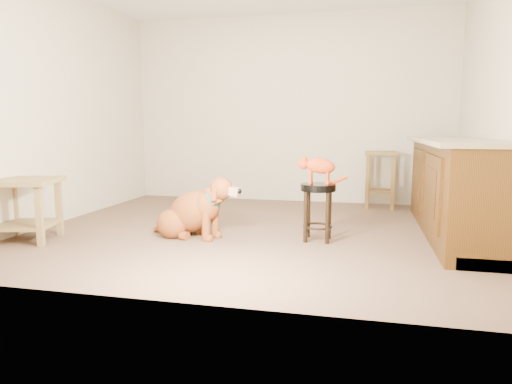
% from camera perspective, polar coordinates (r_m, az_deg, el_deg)
% --- Properties ---
extents(floor, '(4.50, 4.00, 0.01)m').
position_cam_1_polar(floor, '(4.70, 0.14, -4.84)').
color(floor, brown).
rests_on(floor, ground).
extents(room_shell, '(4.54, 4.04, 2.62)m').
position_cam_1_polar(room_shell, '(4.62, 0.14, 15.86)').
color(room_shell, '#BFB29A').
rests_on(room_shell, ground).
extents(cabinet_run, '(0.70, 2.56, 0.94)m').
position_cam_1_polar(cabinet_run, '(4.89, 23.82, 0.21)').
color(cabinet_run, '#41260B').
rests_on(cabinet_run, ground).
extents(padded_stool, '(0.33, 0.33, 0.53)m').
position_cam_1_polar(padded_stool, '(4.26, 7.75, -1.06)').
color(padded_stool, black).
rests_on(padded_stool, ground).
extents(wood_stool, '(0.42, 0.42, 0.74)m').
position_cam_1_polar(wood_stool, '(6.20, 15.28, 1.64)').
color(wood_stool, brown).
rests_on(wood_stool, ground).
extents(side_table, '(0.68, 0.68, 0.58)m').
position_cam_1_polar(side_table, '(4.73, -26.86, -0.91)').
color(side_table, olive).
rests_on(side_table, ground).
extents(golden_retriever, '(0.98, 0.55, 0.64)m').
position_cam_1_polar(golden_retriever, '(4.42, -7.89, -2.58)').
color(golden_retriever, brown).
rests_on(golden_retriever, ground).
extents(tabby_kitten, '(0.47, 0.17, 0.30)m').
position_cam_1_polar(tabby_kitten, '(4.23, 7.69, 3.17)').
color(tabby_kitten, '#A13110').
rests_on(tabby_kitten, padded_stool).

